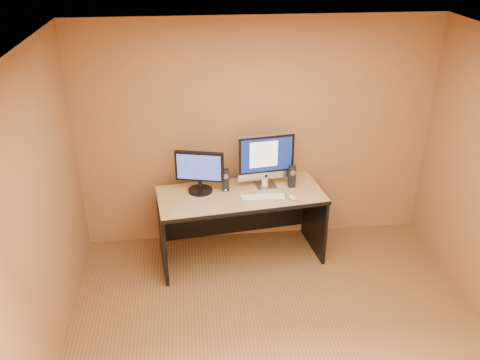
% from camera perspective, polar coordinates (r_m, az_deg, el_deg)
% --- Properties ---
extents(floor, '(4.00, 4.00, 0.00)m').
position_cam_1_polar(floor, '(4.77, 5.07, -18.93)').
color(floor, brown).
rests_on(floor, ground).
extents(walls, '(4.00, 4.00, 2.60)m').
position_cam_1_polar(walls, '(3.95, 5.82, -5.62)').
color(walls, '#8F5B39').
rests_on(walls, ground).
extents(ceiling, '(4.00, 4.00, 0.00)m').
position_cam_1_polar(ceiling, '(3.44, 6.84, 13.00)').
color(ceiling, white).
rests_on(ceiling, walls).
extents(desk, '(1.85, 0.98, 0.82)m').
position_cam_1_polar(desk, '(5.67, 0.08, -5.20)').
color(desk, tan).
rests_on(desk, ground).
extents(imac, '(0.66, 0.31, 0.61)m').
position_cam_1_polar(imac, '(5.49, 3.01, 2.11)').
color(imac, silver).
rests_on(imac, desk).
extents(second_monitor, '(0.58, 0.39, 0.46)m').
position_cam_1_polar(second_monitor, '(5.42, -4.56, 0.90)').
color(second_monitor, black).
rests_on(second_monitor, desk).
extents(speaker_left, '(0.08, 0.08, 0.24)m').
position_cam_1_polar(speaker_left, '(5.49, -1.64, 0.01)').
color(speaker_left, black).
rests_on(speaker_left, desk).
extents(speaker_right, '(0.08, 0.08, 0.24)m').
position_cam_1_polar(speaker_right, '(5.59, 5.85, 0.42)').
color(speaker_right, black).
rests_on(speaker_right, desk).
extents(keyboard, '(0.48, 0.14, 0.02)m').
position_cam_1_polar(keyboard, '(5.38, 2.66, -1.94)').
color(keyboard, silver).
rests_on(keyboard, desk).
extents(mouse, '(0.09, 0.12, 0.04)m').
position_cam_1_polar(mouse, '(5.38, 5.89, -1.94)').
color(mouse, silver).
rests_on(mouse, desk).
extents(cable_a, '(0.08, 0.24, 0.01)m').
position_cam_1_polar(cable_a, '(5.71, 3.04, -0.18)').
color(cable_a, black).
rests_on(cable_a, desk).
extents(cable_b, '(0.05, 0.20, 0.01)m').
position_cam_1_polar(cable_b, '(5.77, 1.68, 0.14)').
color(cable_b, black).
rests_on(cable_b, desk).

